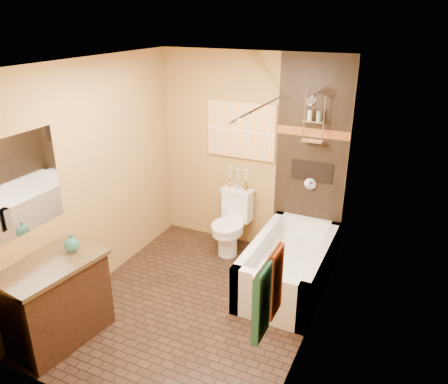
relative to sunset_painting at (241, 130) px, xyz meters
The scene contains 23 objects.
floor 2.14m from the sunset_painting, 85.50° to the right, with size 3.00×3.00×0.00m, color black.
wall_left 1.85m from the sunset_painting, 126.31° to the right, with size 0.02×3.00×2.50m, color #A3713F.
wall_right 2.00m from the sunset_painting, 48.26° to the right, with size 0.02×3.00×2.50m, color #A3713F.
wall_back 0.32m from the sunset_painting, 12.17° to the left, with size 2.40×0.02×2.50m, color #A3713F.
wall_front 2.99m from the sunset_painting, 87.77° to the right, with size 2.40×0.02×2.50m, color #A3713F.
ceiling 1.76m from the sunset_painting, 85.50° to the right, with size 3.00×3.00×0.00m, color silver.
alcove_tile_back 0.94m from the sunset_painting, ahead, with size 0.85×0.01×2.50m, color black.
alcove_tile_right 1.52m from the sunset_painting, 29.07° to the right, with size 0.01×1.50×2.50m, color black.
mosaic_band_back 0.89m from the sunset_painting, ahead, with size 0.85×0.01×0.10m, color maroon.
mosaic_band_right 1.48m from the sunset_painting, 29.26° to the right, with size 0.01×1.50×0.10m, color maroon.
alcove_niche 1.00m from the sunset_painting, ahead, with size 0.50×0.01×0.25m, color black.
shower_fixtures 0.93m from the sunset_painting, ahead, with size 0.24×0.33×1.16m.
curtain_rod 1.01m from the sunset_painting, 54.56° to the right, with size 0.03×0.03×1.55m, color silver.
towel_bar 2.83m from the sunset_painting, 63.37° to the right, with size 0.02×0.02×0.55m, color silver.
towel_teal 2.97m from the sunset_painting, 64.33° to the right, with size 0.05×0.22×0.52m, color #1D6160.
towel_rust 2.74m from the sunset_painting, 61.95° to the right, with size 0.05×0.22×0.52m, color maroon.
sunset_painting is the anchor object (origin of this frame).
vanity_mirror 2.70m from the sunset_painting, 113.42° to the right, with size 0.01×1.00×0.90m, color white.
bathtub 1.77m from the sunset_painting, 38.36° to the right, with size 0.80×1.50×0.55m.
toilet 1.18m from the sunset_painting, 90.00° to the right, with size 0.42×0.62×0.80m.
vanity 2.84m from the sunset_painting, 108.09° to the right, with size 0.69×1.00×0.83m.
teal_bottle 2.44m from the sunset_painting, 108.81° to the right, with size 0.14×0.14×0.22m, color #287879, non-canonical shape.
bud_vases 0.61m from the sunset_painting, 90.00° to the right, with size 0.28×0.06×0.28m.
Camera 1 is at (1.92, -3.38, 2.92)m, focal length 35.00 mm.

